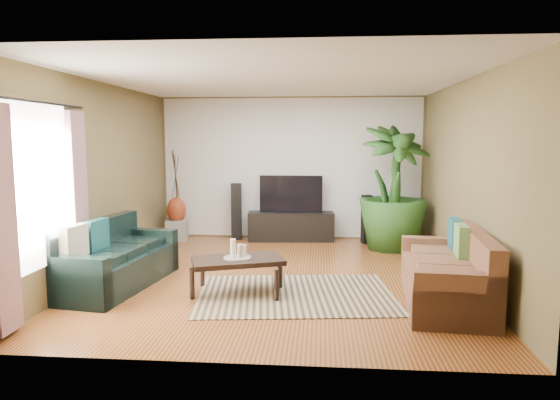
# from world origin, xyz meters

# --- Properties ---
(floor) EXTENTS (5.50, 5.50, 0.00)m
(floor) POSITION_xyz_m (0.00, 0.00, 0.00)
(floor) COLOR #9A5E27
(floor) RESTS_ON ground
(ceiling) EXTENTS (5.50, 5.50, 0.00)m
(ceiling) POSITION_xyz_m (0.00, 0.00, 2.70)
(ceiling) COLOR white
(ceiling) RESTS_ON ground
(wall_back) EXTENTS (5.00, 0.00, 5.00)m
(wall_back) POSITION_xyz_m (0.00, 2.75, 1.35)
(wall_back) COLOR brown
(wall_back) RESTS_ON ground
(wall_front) EXTENTS (5.00, 0.00, 5.00)m
(wall_front) POSITION_xyz_m (0.00, -2.75, 1.35)
(wall_front) COLOR brown
(wall_front) RESTS_ON ground
(wall_left) EXTENTS (0.00, 5.50, 5.50)m
(wall_left) POSITION_xyz_m (-2.50, 0.00, 1.35)
(wall_left) COLOR brown
(wall_left) RESTS_ON ground
(wall_right) EXTENTS (0.00, 5.50, 5.50)m
(wall_right) POSITION_xyz_m (2.50, 0.00, 1.35)
(wall_right) COLOR brown
(wall_right) RESTS_ON ground
(backwall_panel) EXTENTS (4.90, 0.00, 4.90)m
(backwall_panel) POSITION_xyz_m (0.00, 2.74, 1.35)
(backwall_panel) COLOR white
(backwall_panel) RESTS_ON ground
(window_pane) EXTENTS (0.00, 1.80, 1.80)m
(window_pane) POSITION_xyz_m (-2.48, -1.60, 1.40)
(window_pane) COLOR white
(window_pane) RESTS_ON ground
(curtain_near) EXTENTS (0.08, 0.35, 2.20)m
(curtain_near) POSITION_xyz_m (-2.43, -2.35, 1.15)
(curtain_near) COLOR gray
(curtain_near) RESTS_ON ground
(curtain_far) EXTENTS (0.08, 0.35, 2.20)m
(curtain_far) POSITION_xyz_m (-2.43, -0.85, 1.15)
(curtain_far) COLOR gray
(curtain_far) RESTS_ON ground
(curtain_rod) EXTENTS (0.03, 1.90, 0.03)m
(curtain_rod) POSITION_xyz_m (-2.43, -1.60, 2.30)
(curtain_rod) COLOR black
(curtain_rod) RESTS_ON ground
(sofa_left) EXTENTS (1.10, 2.03, 0.85)m
(sofa_left) POSITION_xyz_m (-2.06, -0.64, 0.42)
(sofa_left) COLOR black
(sofa_left) RESTS_ON floor
(sofa_right) EXTENTS (1.06, 2.03, 0.85)m
(sofa_right) POSITION_xyz_m (2.03, -0.96, 0.42)
(sofa_right) COLOR brown
(sofa_right) RESTS_ON floor
(area_rug) EXTENTS (2.57, 1.96, 0.01)m
(area_rug) POSITION_xyz_m (0.28, -0.82, 0.01)
(area_rug) COLOR tan
(area_rug) RESTS_ON floor
(coffee_table) EXTENTS (1.23, 0.93, 0.45)m
(coffee_table) POSITION_xyz_m (-0.44, -0.83, 0.22)
(coffee_table) COLOR black
(coffee_table) RESTS_ON floor
(candle_tray) EXTENTS (0.34, 0.34, 0.01)m
(candle_tray) POSITION_xyz_m (-0.44, -0.83, 0.46)
(candle_tray) COLOR gray
(candle_tray) RESTS_ON coffee_table
(candle_tall) EXTENTS (0.07, 0.07, 0.22)m
(candle_tall) POSITION_xyz_m (-0.50, -0.80, 0.57)
(candle_tall) COLOR white
(candle_tall) RESTS_ON candle_tray
(candle_mid) EXTENTS (0.07, 0.07, 0.17)m
(candle_mid) POSITION_xyz_m (-0.40, -0.87, 0.55)
(candle_mid) COLOR beige
(candle_mid) RESTS_ON candle_tray
(candle_short) EXTENTS (0.07, 0.07, 0.14)m
(candle_short) POSITION_xyz_m (-0.37, -0.77, 0.53)
(candle_short) COLOR beige
(candle_short) RESTS_ON candle_tray
(tv_stand) EXTENTS (1.63, 0.59, 0.53)m
(tv_stand) POSITION_xyz_m (0.02, 2.50, 0.27)
(tv_stand) COLOR black
(tv_stand) RESTS_ON floor
(television) EXTENTS (1.18, 0.06, 0.69)m
(television) POSITION_xyz_m (0.02, 2.50, 0.88)
(television) COLOR black
(television) RESTS_ON tv_stand
(speaker_left) EXTENTS (0.22, 0.23, 1.07)m
(speaker_left) POSITION_xyz_m (-1.02, 2.50, 0.53)
(speaker_left) COLOR black
(speaker_left) RESTS_ON floor
(speaker_right) EXTENTS (0.20, 0.22, 0.89)m
(speaker_right) POSITION_xyz_m (1.42, 2.34, 0.44)
(speaker_right) COLOR black
(speaker_right) RESTS_ON floor
(potted_plant) EXTENTS (1.62, 1.62, 2.15)m
(potted_plant) POSITION_xyz_m (1.81, 1.90, 1.07)
(potted_plant) COLOR #204B19
(potted_plant) RESTS_ON floor
(plant_pot) EXTENTS (0.40, 0.40, 0.31)m
(plant_pot) POSITION_xyz_m (1.81, 1.90, 0.15)
(plant_pot) COLOR black
(plant_pot) RESTS_ON floor
(pedestal) EXTENTS (0.46, 0.46, 0.39)m
(pedestal) POSITION_xyz_m (-2.13, 2.30, 0.20)
(pedestal) COLOR #969694
(pedestal) RESTS_ON floor
(vase) EXTENTS (0.36, 0.36, 0.50)m
(vase) POSITION_xyz_m (-2.13, 2.30, 0.57)
(vase) COLOR maroon
(vase) RESTS_ON pedestal
(side_table) EXTENTS (0.56, 0.56, 0.47)m
(side_table) POSITION_xyz_m (-2.25, 0.53, 0.23)
(side_table) COLOR #965D31
(side_table) RESTS_ON floor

